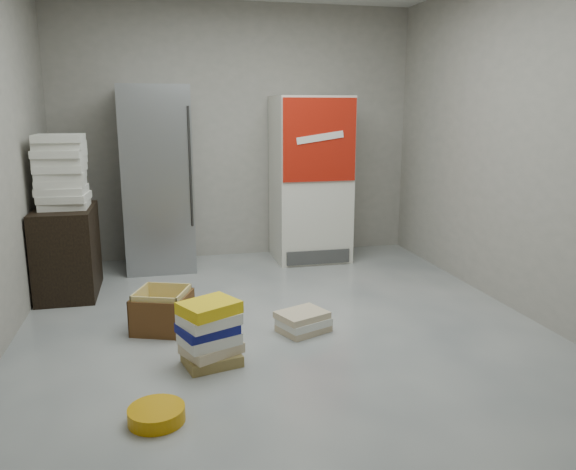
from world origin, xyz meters
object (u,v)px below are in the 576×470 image
(coke_cooler, at_px, (310,179))
(wood_shelf, at_px, (68,251))
(phonebook_stack_main, at_px, (210,333))
(steel_fridge, at_px, (158,179))
(cardboard_box, at_px, (163,313))

(coke_cooler, relative_size, wood_shelf, 2.25)
(phonebook_stack_main, bearing_deg, steel_fridge, 76.48)
(steel_fridge, bearing_deg, coke_cooler, -0.18)
(steel_fridge, bearing_deg, cardboard_box, -90.33)
(coke_cooler, bearing_deg, wood_shelf, -163.72)
(cardboard_box, bearing_deg, coke_cooler, 67.90)
(steel_fridge, distance_m, wood_shelf, 1.23)
(coke_cooler, height_order, phonebook_stack_main, coke_cooler)
(coke_cooler, height_order, cardboard_box, coke_cooler)
(wood_shelf, height_order, cardboard_box, wood_shelf)
(steel_fridge, height_order, coke_cooler, steel_fridge)
(coke_cooler, bearing_deg, steel_fridge, 179.82)
(steel_fridge, height_order, wood_shelf, steel_fridge)
(steel_fridge, distance_m, phonebook_stack_main, 2.62)
(phonebook_stack_main, bearing_deg, wood_shelf, 102.19)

